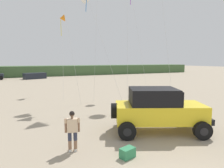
% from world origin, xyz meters
% --- Properties ---
extents(dune_ridge, '(90.00, 6.83, 2.39)m').
position_xyz_m(dune_ridge, '(-1.76, 46.50, 1.20)').
color(dune_ridge, '#426038').
rests_on(dune_ridge, ground_plane).
extents(jeep, '(5.00, 3.91, 2.26)m').
position_xyz_m(jeep, '(2.45, 4.44, 1.20)').
color(jeep, yellow).
rests_on(jeep, ground_plane).
extents(person_watching, '(0.61, 0.38, 1.67)m').
position_xyz_m(person_watching, '(-2.03, 4.12, 0.94)').
color(person_watching, '#8C664C').
rests_on(person_watching, ground_plane).
extents(cooler_box, '(0.64, 0.50, 0.38)m').
position_xyz_m(cooler_box, '(-0.29, 2.74, 0.19)').
color(cooler_box, '#2D7F51').
rests_on(cooler_box, ground_plane).
extents(distant_sedan, '(4.52, 2.95, 1.20)m').
position_xyz_m(distant_sedan, '(-1.54, 38.52, 0.60)').
color(distant_sedan, '#1E232D').
rests_on(distant_sedan, ground_plane).
extents(kite_yellow_diamond, '(1.46, 5.77, 8.85)m').
position_xyz_m(kite_yellow_diamond, '(0.63, 19.57, 8.38)').
color(kite_yellow_diamond, orange).
rests_on(kite_yellow_diamond, ground_plane).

